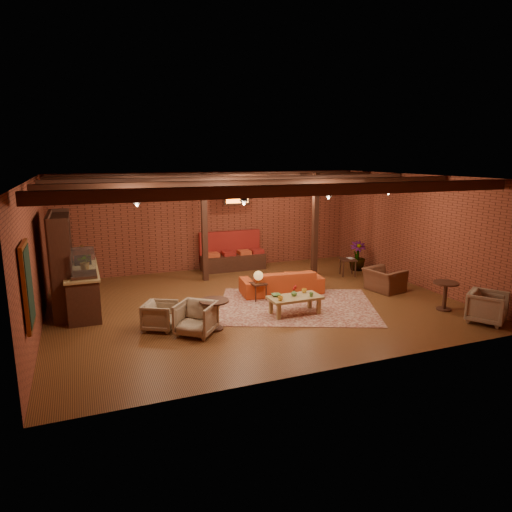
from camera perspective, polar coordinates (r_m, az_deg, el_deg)
name	(u,v)px	position (r m, az deg, el deg)	size (l,w,h in m)	color
floor	(255,303)	(11.82, -0.17, -5.87)	(10.00, 10.00, 0.00)	#371F0D
ceiling	(255,177)	(11.23, -0.18, 9.82)	(10.00, 8.00, 0.02)	black
wall_back	(211,221)	(15.17, -5.64, 4.37)	(10.00, 0.02, 3.20)	brown
wall_front	(339,282)	(7.91, 10.34, -3.25)	(10.00, 0.02, 3.20)	brown
wall_left	(34,258)	(10.72, -25.96, -0.20)	(0.02, 8.00, 3.20)	brown
wall_right	(416,230)	(13.99, 19.33, 3.05)	(0.02, 8.00, 3.20)	brown
ceiling_beams	(255,182)	(11.24, -0.18, 9.21)	(9.80, 6.40, 0.22)	black
ceiling_pipe	(234,188)	(12.76, -2.80, 8.54)	(0.12, 0.12, 9.60)	black
post_left	(204,228)	(13.68, -6.47, 3.47)	(0.16, 0.16, 3.20)	black
post_right	(315,225)	(14.38, 7.40, 3.88)	(0.16, 0.16, 3.20)	black
service_counter	(82,279)	(11.83, -20.91, -2.65)	(0.80, 2.50, 1.60)	black
plant_counter	(85,260)	(11.93, -20.60, -0.43)	(0.35, 0.39, 0.30)	#337F33
shelving_hutch	(63,263)	(11.85, -22.99, -0.81)	(0.52, 2.00, 2.40)	black
chalkboard_menu	(28,286)	(8.48, -26.61, -3.33)	(0.08, 0.96, 1.46)	black
banquette	(233,255)	(15.11, -2.90, 0.15)	(2.10, 0.70, 1.00)	maroon
service_sign	(237,200)	(14.40, -2.41, 7.00)	(0.86, 0.06, 0.30)	orange
ceiling_spotlights	(255,191)	(11.25, -0.18, 8.09)	(6.40, 4.40, 0.28)	black
rug	(296,306)	(11.61, 5.08, -6.22)	(3.84, 2.94, 0.01)	maroon
sofa	(282,282)	(12.55, 3.21, -3.24)	(2.22, 0.87, 0.65)	#B03D18
coffee_table	(294,298)	(10.94, 4.81, -5.30)	(1.28, 0.65, 0.69)	olive
side_table_lamp	(258,278)	(11.87, 0.30, -2.76)	(0.41, 0.41, 0.79)	black
round_table_left	(214,310)	(9.98, -5.25, -6.68)	(0.64, 0.64, 0.67)	black
armchair_a	(160,315)	(10.20, -11.91, -7.17)	(0.65, 0.61, 0.67)	#B8A58E
armchair_b	(196,317)	(9.78, -7.53, -7.57)	(0.75, 0.70, 0.77)	#B8A58E
armchair_right	(384,276)	(13.22, 15.76, -2.44)	(0.98, 0.63, 0.85)	brown
side_table_book	(348,260)	(14.63, 11.44, -0.50)	(0.61, 0.61, 0.56)	black
round_table_right	(445,291)	(12.08, 22.59, -4.11)	(0.60, 0.60, 0.70)	black
armchair_far	(487,306)	(11.61, 26.94, -5.56)	(0.77, 0.72, 0.79)	#B8A58E
plant_tall	(359,227)	(15.22, 12.71, 3.53)	(1.61, 1.61, 2.87)	#4C7F4C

